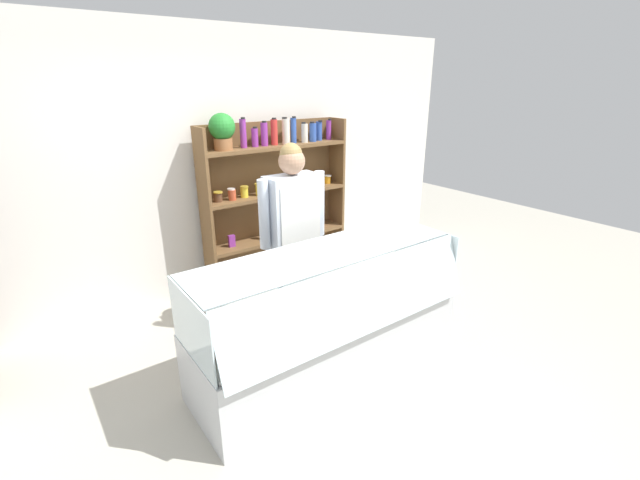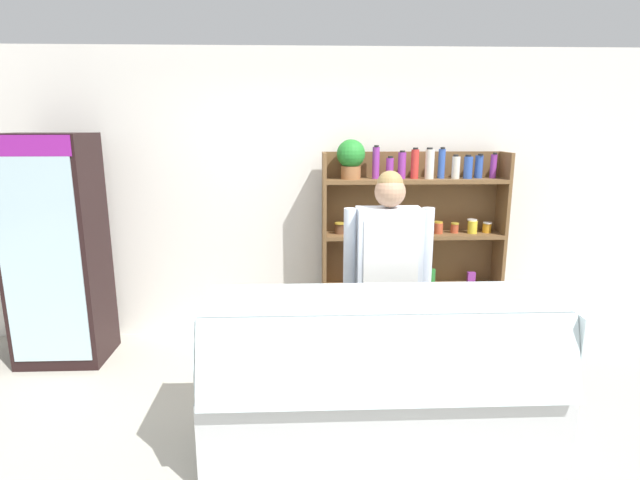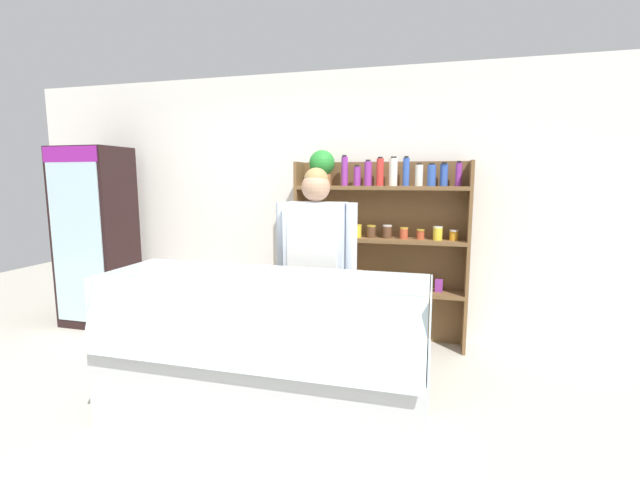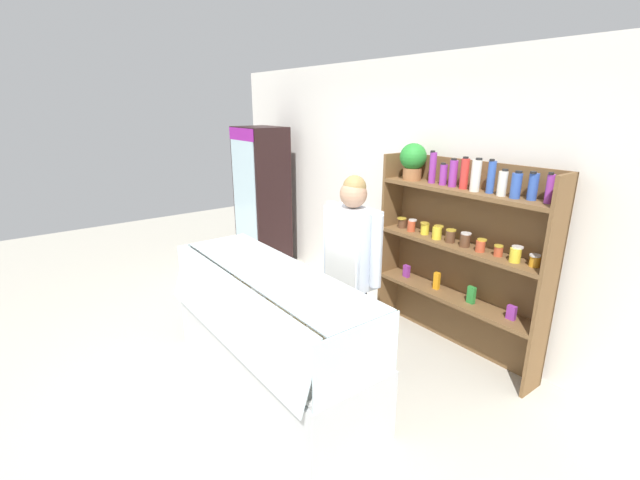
{
  "view_description": "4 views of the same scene",
  "coord_description": "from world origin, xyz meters",
  "px_view_note": "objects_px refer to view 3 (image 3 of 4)",
  "views": [
    {
      "loc": [
        -1.56,
        -2.17,
        2.18
      ],
      "look_at": [
        0.49,
        0.6,
        0.89
      ],
      "focal_mm": 24.0,
      "sensor_mm": 36.0,
      "label": 1
    },
    {
      "loc": [
        -0.29,
        -2.7,
        2.02
      ],
      "look_at": [
        -0.15,
        0.63,
        1.25
      ],
      "focal_mm": 28.0,
      "sensor_mm": 36.0,
      "label": 2
    },
    {
      "loc": [
        1.25,
        -2.39,
        1.62
      ],
      "look_at": [
        0.46,
        0.52,
        1.19
      ],
      "focal_mm": 24.0,
      "sensor_mm": 36.0,
      "label": 3
    },
    {
      "loc": [
        2.89,
        -1.43,
        2.24
      ],
      "look_at": [
        -0.08,
        0.8,
        1.06
      ],
      "focal_mm": 24.0,
      "sensor_mm": 36.0,
      "label": 4
    }
  ],
  "objects_px": {
    "shelving_unit": "(375,234)",
    "shop_clerk": "(316,256)",
    "drinks_fridge": "(96,237)",
    "deli_display_case": "(263,378)"
  },
  "relations": [
    {
      "from": "drinks_fridge",
      "to": "deli_display_case",
      "type": "bearing_deg",
      "value": -28.72
    },
    {
      "from": "shelving_unit",
      "to": "deli_display_case",
      "type": "height_order",
      "value": "shelving_unit"
    },
    {
      "from": "drinks_fridge",
      "to": "deli_display_case",
      "type": "xyz_separation_m",
      "value": [
        2.54,
        -1.39,
        -0.67
      ]
    },
    {
      "from": "shelving_unit",
      "to": "drinks_fridge",
      "type": "bearing_deg",
      "value": -174.65
    },
    {
      "from": "deli_display_case",
      "to": "shop_clerk",
      "type": "height_order",
      "value": "shop_clerk"
    },
    {
      "from": "shop_clerk",
      "to": "drinks_fridge",
      "type": "bearing_deg",
      "value": 166.01
    },
    {
      "from": "shelving_unit",
      "to": "shop_clerk",
      "type": "distance_m",
      "value": 1.02
    },
    {
      "from": "drinks_fridge",
      "to": "deli_display_case",
      "type": "distance_m",
      "value": 2.98
    },
    {
      "from": "deli_display_case",
      "to": "shop_clerk",
      "type": "xyz_separation_m",
      "value": [
        0.16,
        0.72,
        0.7
      ]
    },
    {
      "from": "drinks_fridge",
      "to": "shop_clerk",
      "type": "bearing_deg",
      "value": -13.99
    }
  ]
}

